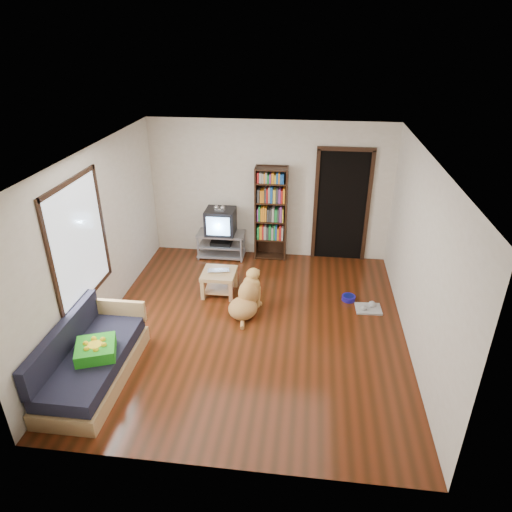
# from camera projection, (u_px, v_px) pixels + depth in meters

# --- Properties ---
(ground) EXTENTS (5.00, 5.00, 0.00)m
(ground) POSITION_uv_depth(u_px,v_px,m) (252.00, 326.00, 6.88)
(ground) COLOR #52200E
(ground) RESTS_ON ground
(ceiling) EXTENTS (5.00, 5.00, 0.00)m
(ceiling) POSITION_uv_depth(u_px,v_px,m) (251.00, 155.00, 5.71)
(ceiling) COLOR white
(ceiling) RESTS_ON ground
(wall_back) EXTENTS (4.50, 0.00, 4.50)m
(wall_back) POSITION_uv_depth(u_px,v_px,m) (269.00, 191.00, 8.51)
(wall_back) COLOR silver
(wall_back) RESTS_ON ground
(wall_front) EXTENTS (4.50, 0.00, 4.50)m
(wall_front) POSITION_uv_depth(u_px,v_px,m) (215.00, 369.00, 4.08)
(wall_front) COLOR silver
(wall_front) RESTS_ON ground
(wall_left) EXTENTS (0.00, 5.00, 5.00)m
(wall_left) POSITION_uv_depth(u_px,v_px,m) (97.00, 240.00, 6.55)
(wall_left) COLOR silver
(wall_left) RESTS_ON ground
(wall_right) EXTENTS (0.00, 5.00, 5.00)m
(wall_right) POSITION_uv_depth(u_px,v_px,m) (420.00, 258.00, 6.05)
(wall_right) COLOR silver
(wall_right) RESTS_ON ground
(green_cushion) EXTENTS (0.60, 0.60, 0.15)m
(green_cushion) POSITION_uv_depth(u_px,v_px,m) (96.00, 350.00, 5.60)
(green_cushion) COLOR green
(green_cushion) RESTS_ON sofa
(laptop) EXTENTS (0.40, 0.29, 0.03)m
(laptop) POSITION_uv_depth(u_px,v_px,m) (219.00, 272.00, 7.53)
(laptop) COLOR silver
(laptop) RESTS_ON coffee_table
(dog_bowl) EXTENTS (0.22, 0.22, 0.08)m
(dog_bowl) POSITION_uv_depth(u_px,v_px,m) (349.00, 298.00, 7.52)
(dog_bowl) COLOR #1D1590
(dog_bowl) RESTS_ON ground
(grey_rag) EXTENTS (0.42, 0.34, 0.03)m
(grey_rag) POSITION_uv_depth(u_px,v_px,m) (368.00, 309.00, 7.28)
(grey_rag) COLOR #A0A0A0
(grey_rag) RESTS_ON ground
(window) EXTENTS (0.03, 1.46, 1.70)m
(window) POSITION_uv_depth(u_px,v_px,m) (79.00, 242.00, 6.01)
(window) COLOR white
(window) RESTS_ON wall_left
(doorway) EXTENTS (1.03, 0.05, 2.19)m
(doorway) POSITION_uv_depth(u_px,v_px,m) (342.00, 203.00, 8.43)
(doorway) COLOR black
(doorway) RESTS_ON wall_back
(tv_stand) EXTENTS (0.90, 0.45, 0.50)m
(tv_stand) POSITION_uv_depth(u_px,v_px,m) (221.00, 244.00, 8.86)
(tv_stand) COLOR #99999E
(tv_stand) RESTS_ON ground
(crt_tv) EXTENTS (0.55, 0.52, 0.58)m
(crt_tv) POSITION_uv_depth(u_px,v_px,m) (221.00, 221.00, 8.66)
(crt_tv) COLOR black
(crt_tv) RESTS_ON tv_stand
(bookshelf) EXTENTS (0.60, 0.30, 1.80)m
(bookshelf) POSITION_uv_depth(u_px,v_px,m) (271.00, 209.00, 8.51)
(bookshelf) COLOR black
(bookshelf) RESTS_ON ground
(sofa) EXTENTS (0.80, 1.80, 0.80)m
(sofa) POSITION_uv_depth(u_px,v_px,m) (91.00, 362.00, 5.75)
(sofa) COLOR tan
(sofa) RESTS_ON ground
(coffee_table) EXTENTS (0.55, 0.55, 0.40)m
(coffee_table) POSITION_uv_depth(u_px,v_px,m) (219.00, 278.00, 7.62)
(coffee_table) COLOR tan
(coffee_table) RESTS_ON ground
(dog) EXTENTS (0.60, 0.86, 0.71)m
(dog) POSITION_uv_depth(u_px,v_px,m) (247.00, 298.00, 7.11)
(dog) COLOR tan
(dog) RESTS_ON ground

